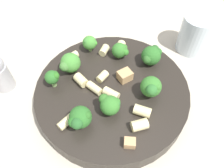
{
  "coord_description": "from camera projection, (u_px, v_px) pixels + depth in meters",
  "views": [
    {
      "loc": [
        0.11,
        0.21,
        0.36
      ],
      "look_at": [
        0.0,
        0.0,
        0.05
      ],
      "focal_mm": 35.0,
      "sensor_mm": 36.0,
      "label": 1
    }
  ],
  "objects": [
    {
      "name": "broccoli_floret_4",
      "position": [
        110.0,
        105.0,
        0.35
      ],
      "size": [
        0.03,
        0.04,
        0.04
      ],
      "color": "#84AD60",
      "rests_on": "pasta_bowl"
    },
    {
      "name": "rigatoni_5",
      "position": [
        104.0,
        50.0,
        0.45
      ],
      "size": [
        0.03,
        0.03,
        0.02
      ],
      "primitive_type": "cylinder",
      "rotation": [
        1.57,
        0.0,
        2.27
      ],
      "color": "beige",
      "rests_on": "pasta_bowl"
    },
    {
      "name": "rigatoni_9",
      "position": [
        66.0,
        121.0,
        0.35
      ],
      "size": [
        0.03,
        0.02,
        0.01
      ],
      "primitive_type": "cylinder",
      "rotation": [
        1.57,
        0.0,
        1.92
      ],
      "color": "beige",
      "rests_on": "pasta_bowl"
    },
    {
      "name": "ground_plane",
      "position": [
        112.0,
        98.0,
        0.43
      ],
      "size": [
        2.0,
        2.0,
        0.0
      ],
      "primitive_type": "plane",
      "color": "#BCB29E"
    },
    {
      "name": "rigatoni_6",
      "position": [
        142.0,
        111.0,
        0.36
      ],
      "size": [
        0.03,
        0.03,
        0.02
      ],
      "primitive_type": "cylinder",
      "rotation": [
        1.57,
        0.0,
        0.71
      ],
      "color": "beige",
      "rests_on": "pasta_bowl"
    },
    {
      "name": "rigatoni_0",
      "position": [
        102.0,
        77.0,
        0.41
      ],
      "size": [
        0.03,
        0.02,
        0.01
      ],
      "primitive_type": "cylinder",
      "rotation": [
        1.57,
        0.0,
        2.01
      ],
      "color": "beige",
      "rests_on": "pasta_bowl"
    },
    {
      "name": "rigatoni_8",
      "position": [
        111.0,
        93.0,
        0.38
      ],
      "size": [
        0.03,
        0.03,
        0.02
      ],
      "primitive_type": "cylinder",
      "rotation": [
        1.57,
        0.0,
        0.5
      ],
      "color": "beige",
      "rests_on": "pasta_bowl"
    },
    {
      "name": "rigatoni_2",
      "position": [
        94.0,
        88.0,
        0.39
      ],
      "size": [
        0.02,
        0.03,
        0.01
      ],
      "primitive_type": "cylinder",
      "rotation": [
        1.57,
        0.0,
        0.36
      ],
      "color": "beige",
      "rests_on": "pasta_bowl"
    },
    {
      "name": "broccoli_floret_3",
      "position": [
        70.0,
        63.0,
        0.41
      ],
      "size": [
        0.04,
        0.04,
        0.04
      ],
      "color": "#93B766",
      "rests_on": "pasta_bowl"
    },
    {
      "name": "rigatoni_3",
      "position": [
        121.0,
        46.0,
        0.46
      ],
      "size": [
        0.03,
        0.03,
        0.02
      ],
      "primitive_type": "cylinder",
      "rotation": [
        1.57,
        0.0,
        2.41
      ],
      "color": "beige",
      "rests_on": "pasta_bowl"
    },
    {
      "name": "broccoli_floret_2",
      "position": [
        120.0,
        50.0,
        0.44
      ],
      "size": [
        0.03,
        0.03,
        0.03
      ],
      "color": "#84AD60",
      "rests_on": "pasta_bowl"
    },
    {
      "name": "broccoli_floret_1",
      "position": [
        89.0,
        43.0,
        0.44
      ],
      "size": [
        0.03,
        0.03,
        0.04
      ],
      "color": "#9EC175",
      "rests_on": "pasta_bowl"
    },
    {
      "name": "broccoli_floret_5",
      "position": [
        151.0,
        55.0,
        0.42
      ],
      "size": [
        0.04,
        0.04,
        0.04
      ],
      "color": "#84AD60",
      "rests_on": "pasta_bowl"
    },
    {
      "name": "chicken_chunk_0",
      "position": [
        125.0,
        76.0,
        0.41
      ],
      "size": [
        0.03,
        0.02,
        0.02
      ],
      "primitive_type": "cube",
      "rotation": [
        0.0,
        0.0,
        0.06
      ],
      "color": "tan",
      "rests_on": "pasta_bowl"
    },
    {
      "name": "rigatoni_4",
      "position": [
        71.0,
        57.0,
        0.44
      ],
      "size": [
        0.03,
        0.02,
        0.01
      ],
      "primitive_type": "cylinder",
      "rotation": [
        1.57,
        0.0,
        1.79
      ],
      "color": "beige",
      "rests_on": "pasta_bowl"
    },
    {
      "name": "broccoli_floret_7",
      "position": [
        53.0,
        77.0,
        0.39
      ],
      "size": [
        0.03,
        0.03,
        0.04
      ],
      "color": "#84AD60",
      "rests_on": "pasta_bowl"
    },
    {
      "name": "rigatoni_7",
      "position": [
        137.0,
        126.0,
        0.34
      ],
      "size": [
        0.03,
        0.02,
        0.02
      ],
      "primitive_type": "cylinder",
      "rotation": [
        1.57,
        0.0,
        1.35
      ],
      "color": "beige",
      "rests_on": "pasta_bowl"
    },
    {
      "name": "chicken_chunk_1",
      "position": [
        130.0,
        143.0,
        0.33
      ],
      "size": [
        0.02,
        0.02,
        0.01
      ],
      "primitive_type": "cube",
      "rotation": [
        0.0,
        0.0,
        2.57
      ],
      "color": "tan",
      "rests_on": "pasta_bowl"
    },
    {
      "name": "broccoli_floret_6",
      "position": [
        80.0,
        118.0,
        0.33
      ],
      "size": [
        0.04,
        0.04,
        0.04
      ],
      "color": "#9EC175",
      "rests_on": "pasta_bowl"
    },
    {
      "name": "rigatoni_1",
      "position": [
        81.0,
        80.0,
        0.4
      ],
      "size": [
        0.02,
        0.03,
        0.02
      ],
      "primitive_type": "cylinder",
      "rotation": [
        1.57,
        0.0,
        0.23
      ],
      "color": "beige",
      "rests_on": "pasta_bowl"
    },
    {
      "name": "pasta_bowl",
      "position": [
        112.0,
        92.0,
        0.41
      ],
      "size": [
        0.28,
        0.28,
        0.04
      ],
      "color": "#28231E",
      "rests_on": "ground_plane"
    },
    {
      "name": "drinking_glass",
      "position": [
        195.0,
        36.0,
        0.49
      ],
      "size": [
        0.07,
        0.07,
        0.09
      ],
      "color": "silver",
      "rests_on": "ground_plane"
    },
    {
      "name": "broccoli_floret_0",
      "position": [
        151.0,
        87.0,
        0.37
      ],
      "size": [
        0.04,
        0.04,
        0.04
      ],
      "color": "#84AD60",
      "rests_on": "pasta_bowl"
    }
  ]
}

